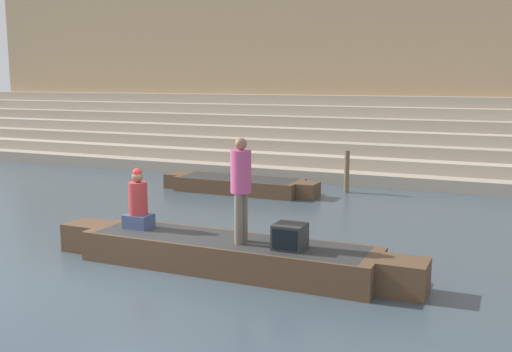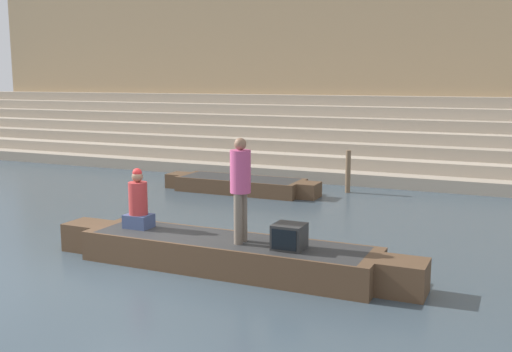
{
  "view_description": "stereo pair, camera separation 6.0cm",
  "coord_description": "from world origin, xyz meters",
  "px_view_note": "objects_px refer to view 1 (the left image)",
  "views": [
    {
      "loc": [
        6.03,
        -7.87,
        3.18
      ],
      "look_at": [
        1.65,
        2.06,
        1.42
      ],
      "focal_mm": 42.0,
      "sensor_mm": 36.0,
      "label": 1
    },
    {
      "loc": [
        6.09,
        -7.85,
        3.18
      ],
      "look_at": [
        1.65,
        2.06,
        1.42
      ],
      "focal_mm": 42.0,
      "sensor_mm": 36.0,
      "label": 2
    }
  ],
  "objects_px": {
    "person_standing": "(241,183)",
    "moored_boat_shore": "(239,184)",
    "person_rowing": "(138,204)",
    "tv_set": "(290,236)",
    "mooring_post": "(347,171)",
    "rowboat_main": "(227,253)"
  },
  "relations": [
    {
      "from": "tv_set",
      "to": "person_rowing",
      "type": "bearing_deg",
      "value": 174.37
    },
    {
      "from": "person_standing",
      "to": "tv_set",
      "type": "xyz_separation_m",
      "value": [
        0.86,
        -0.02,
        -0.8
      ]
    },
    {
      "from": "rowboat_main",
      "to": "person_standing",
      "type": "height_order",
      "value": "person_standing"
    },
    {
      "from": "rowboat_main",
      "to": "person_rowing",
      "type": "distance_m",
      "value": 1.94
    },
    {
      "from": "moored_boat_shore",
      "to": "mooring_post",
      "type": "relative_size",
      "value": 3.84
    },
    {
      "from": "tv_set",
      "to": "rowboat_main",
      "type": "bearing_deg",
      "value": 172.26
    },
    {
      "from": "person_rowing",
      "to": "person_standing",
      "type": "bearing_deg",
      "value": 1.86
    },
    {
      "from": "person_rowing",
      "to": "mooring_post",
      "type": "bearing_deg",
      "value": 82.33
    },
    {
      "from": "person_standing",
      "to": "tv_set",
      "type": "bearing_deg",
      "value": -6.12
    },
    {
      "from": "rowboat_main",
      "to": "mooring_post",
      "type": "distance_m",
      "value": 7.57
    },
    {
      "from": "person_standing",
      "to": "mooring_post",
      "type": "distance_m",
      "value": 7.71
    },
    {
      "from": "tv_set",
      "to": "mooring_post",
      "type": "distance_m",
      "value": 7.76
    },
    {
      "from": "rowboat_main",
      "to": "tv_set",
      "type": "relative_size",
      "value": 13.52
    },
    {
      "from": "person_rowing",
      "to": "tv_set",
      "type": "relative_size",
      "value": 2.23
    },
    {
      "from": "person_standing",
      "to": "mooring_post",
      "type": "xyz_separation_m",
      "value": [
        -0.31,
        7.65,
        -0.92
      ]
    },
    {
      "from": "person_standing",
      "to": "moored_boat_shore",
      "type": "distance_m",
      "value": 7.29
    },
    {
      "from": "person_rowing",
      "to": "mooring_post",
      "type": "xyz_separation_m",
      "value": [
        1.82,
        7.5,
        -0.35
      ]
    },
    {
      "from": "person_standing",
      "to": "person_rowing",
      "type": "height_order",
      "value": "person_standing"
    },
    {
      "from": "mooring_post",
      "to": "moored_boat_shore",
      "type": "bearing_deg",
      "value": -157.03
    },
    {
      "from": "moored_boat_shore",
      "to": "tv_set",
      "type": "bearing_deg",
      "value": -57.59
    },
    {
      "from": "moored_boat_shore",
      "to": "mooring_post",
      "type": "height_order",
      "value": "mooring_post"
    },
    {
      "from": "person_standing",
      "to": "moored_boat_shore",
      "type": "relative_size",
      "value": 0.37
    }
  ]
}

